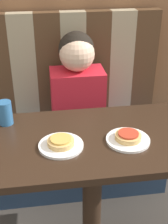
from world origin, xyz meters
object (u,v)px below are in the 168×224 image
(person, at_px, (77,80))
(pizza_left, at_px, (61,142))
(plate_right, at_px, (128,140))
(pizza_right, at_px, (128,136))
(plate_left, at_px, (61,145))
(drinking_cup, at_px, (5,113))

(person, bearing_deg, pizza_left, -103.56)
(plate_right, xyz_separation_m, pizza_right, (0.00, 0.00, 0.02))
(plate_right, bearing_deg, pizza_right, 0.00)
(plate_left, distance_m, drinking_cup, 0.35)
(person, distance_m, pizza_right, 0.65)
(person, height_order, pizza_right, person)
(person, xyz_separation_m, plate_left, (-0.15, -0.64, -0.04))
(pizza_left, height_order, pizza_right, same)
(pizza_left, relative_size, pizza_right, 1.00)
(person, relative_size, drinking_cup, 5.12)
(plate_right, xyz_separation_m, pizza_left, (-0.31, 0.00, 0.02))
(pizza_right, xyz_separation_m, drinking_cup, (-0.56, 0.24, 0.03))
(pizza_left, bearing_deg, plate_right, 0.00)
(pizza_right, bearing_deg, pizza_left, 180.00)
(pizza_left, height_order, drinking_cup, drinking_cup)
(drinking_cup, bearing_deg, person, 44.09)
(plate_left, height_order, drinking_cup, drinking_cup)
(pizza_left, bearing_deg, drinking_cup, 136.65)
(person, height_order, plate_left, person)
(person, height_order, plate_right, person)
(pizza_right, height_order, drinking_cup, drinking_cup)
(plate_right, bearing_deg, drinking_cup, 156.81)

